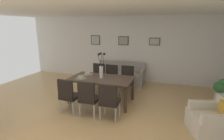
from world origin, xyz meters
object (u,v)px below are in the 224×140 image
object	(u,v)px
dining_chair_near_left	(68,94)
dining_chair_far_right	(111,77)
dining_chair_far_left	(88,97)
bowl_near_right	(88,73)
centerpiece_vase	(101,68)
dining_chair_mid_left	(109,100)
sofa	(120,76)
bowl_near_left	(81,77)
framed_picture_center	(123,41)
framed_picture_right	(155,42)
armchair	(213,121)
dining_chair_near_right	(98,76)
dining_chair_mid_right	(127,79)
dining_table	(101,80)
potted_plant	(220,88)
framed_picture_left	(95,40)

from	to	relation	value
dining_chair_near_left	dining_chair_far_right	world-z (taller)	same
dining_chair_far_left	bowl_near_right	xyz separation A→B (m)	(-0.55, 1.12, 0.27)
dining_chair_far_right	centerpiece_vase	bearing A→B (deg)	-88.37
dining_chair_mid_left	sofa	size ratio (longest dim) A/B	0.49
centerpiece_vase	dining_chair_mid_left	bearing A→B (deg)	-58.28
bowl_near_left	bowl_near_right	distance (m)	0.45
centerpiece_vase	framed_picture_center	world-z (taller)	framed_picture_center
bowl_near_left	framed_picture_right	world-z (taller)	framed_picture_right
dining_chair_far_left	armchair	world-z (taller)	dining_chair_far_left
dining_chair_near_right	framed_picture_center	size ratio (longest dim) A/B	2.20
bowl_near_left	dining_chair_far_right	bearing A→B (deg)	65.01
dining_chair_near_right	dining_chair_mid_left	world-z (taller)	same
dining_chair_far_left	framed_picture_center	distance (m)	3.49
dining_chair_mid_left	dining_chair_mid_right	world-z (taller)	same
dining_table	potted_plant	world-z (taller)	dining_table
dining_chair_near_left	framed_picture_left	bearing A→B (deg)	101.83
dining_chair_far_right	framed_picture_left	bearing A→B (deg)	128.46
bowl_near_left	bowl_near_right	world-z (taller)	same
dining_chair_far_left	framed_picture_right	distance (m)	3.69
dining_chair_mid_left	framed_picture_center	distance (m)	3.53
dining_table	dining_chair_mid_right	bearing A→B (deg)	59.37
centerpiece_vase	framed_picture_left	size ratio (longest dim) A/B	1.81
dining_chair_far_right	dining_chair_near_right	bearing A→B (deg)	174.45
dining_chair_near_right	dining_chair_far_right	distance (m)	0.50
centerpiece_vase	bowl_near_left	distance (m)	0.63
dining_table	centerpiece_vase	bearing A→B (deg)	55.35
dining_chair_near_right	dining_chair_mid_left	xyz separation A→B (m)	(1.07, -1.83, 0.00)
bowl_near_left	armchair	world-z (taller)	bowl_near_left
dining_table	dining_chair_mid_left	distance (m)	1.07
dining_chair_near_right	bowl_near_left	distance (m)	1.19
bowl_near_left	dining_chair_near_right	bearing A→B (deg)	88.86
dining_chair_mid_right	framed_picture_left	xyz separation A→B (m)	(-1.77, 1.49, 1.12)
dining_chair_far_right	dining_chair_mid_right	distance (m)	0.56
dining_table	dining_chair_mid_left	world-z (taller)	dining_chair_mid_left
dining_chair_near_right	framed_picture_center	world-z (taller)	framed_picture_center
dining_chair_far_left	centerpiece_vase	xyz separation A→B (m)	(-0.01, 0.90, 0.51)
framed_picture_center	centerpiece_vase	bearing A→B (deg)	-89.98
dining_table	dining_chair_near_right	distance (m)	1.08
dining_chair_near_right	dining_chair_far_right	xyz separation A→B (m)	(0.49, -0.05, 0.00)
dining_chair_near_right	armchair	size ratio (longest dim) A/B	0.95
dining_chair_near_left	dining_chair_near_right	distance (m)	1.83
dining_chair_near_right	framed_picture_right	world-z (taller)	framed_picture_right
centerpiece_vase	bowl_near_left	size ratio (longest dim) A/B	4.32
dining_chair_near_left	dining_chair_mid_left	bearing A→B (deg)	0.38
dining_chair_far_left	potted_plant	world-z (taller)	dining_chair_far_left
dining_table	dining_chair_mid_left	xyz separation A→B (m)	(0.56, -0.90, -0.16)
dining_table	dining_chair_far_right	distance (m)	0.90
centerpiece_vase	potted_plant	size ratio (longest dim) A/B	1.10
dining_chair_mid_left	potted_plant	size ratio (longest dim) A/B	1.37
dining_chair_far_right	bowl_near_left	distance (m)	1.25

